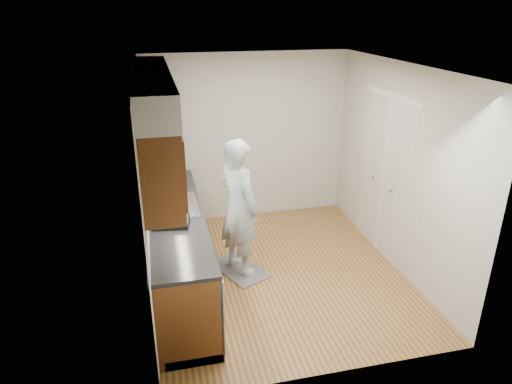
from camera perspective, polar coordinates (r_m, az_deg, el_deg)
floor at (r=5.81m, az=2.71°, el=-9.91°), size 3.50×3.50×0.00m
ceiling at (r=4.95m, az=3.25°, el=15.38°), size 3.50×3.50×0.00m
wall_left at (r=5.07m, az=-13.59°, el=0.30°), size 0.02×3.50×2.50m
wall_right at (r=5.82m, az=17.31°, el=2.81°), size 0.02×3.50×2.50m
wall_back at (r=6.86m, az=-1.06°, el=6.73°), size 3.00×0.02×2.50m
counter at (r=5.39m, az=-9.66°, el=-6.94°), size 0.64×2.80×1.30m
upper_cabinets at (r=4.90m, az=-12.35°, el=8.27°), size 0.47×2.80×1.21m
closet_door at (r=6.14m, az=15.62°, el=1.75°), size 0.02×1.22×2.05m
floor_mat at (r=5.84m, az=-2.04°, el=-9.62°), size 0.72×0.88×0.01m
person at (r=5.39m, az=-2.18°, el=-0.84°), size 0.72×0.81×1.93m
soap_bottle_a at (r=5.71m, az=-9.87°, el=1.09°), size 0.11×0.11×0.24m
soap_bottle_b at (r=6.00m, az=-10.52°, el=1.96°), size 0.10×0.11×0.21m
soap_bottle_c at (r=6.04m, az=-9.44°, el=1.88°), size 0.16×0.16×0.15m
soda_can at (r=5.72m, az=-9.77°, el=0.45°), size 0.07×0.07×0.11m
dish_rack at (r=4.92m, az=-10.53°, el=-3.68°), size 0.42×0.37×0.06m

